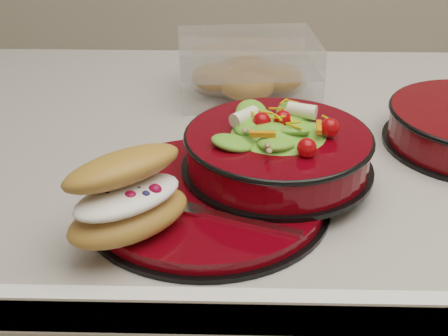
{
  "coord_description": "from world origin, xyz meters",
  "views": [
    {
      "loc": [
        -0.08,
        -0.82,
        1.3
      ],
      "look_at": [
        -0.09,
        -0.18,
        0.94
      ],
      "focal_mm": 50.0,
      "sensor_mm": 36.0,
      "label": 1
    }
  ],
  "objects_px": {
    "salad_bowl": "(278,144)",
    "pastry_box": "(247,69)",
    "croissant": "(129,196)",
    "fork": "(230,218)",
    "dinner_plate": "(207,198)"
  },
  "relations": [
    {
      "from": "croissant",
      "to": "dinner_plate",
      "type": "bearing_deg",
      "value": 4.43
    },
    {
      "from": "croissant",
      "to": "salad_bowl",
      "type": "bearing_deg",
      "value": -1.57
    },
    {
      "from": "dinner_plate",
      "to": "croissant",
      "type": "bearing_deg",
      "value": -134.65
    },
    {
      "from": "salad_bowl",
      "to": "pastry_box",
      "type": "bearing_deg",
      "value": 96.76
    },
    {
      "from": "salad_bowl",
      "to": "fork",
      "type": "xyz_separation_m",
      "value": [
        -0.06,
        -0.11,
        -0.03
      ]
    },
    {
      "from": "salad_bowl",
      "to": "pastry_box",
      "type": "height_order",
      "value": "salad_bowl"
    },
    {
      "from": "croissant",
      "to": "fork",
      "type": "relative_size",
      "value": 1.1
    },
    {
      "from": "pastry_box",
      "to": "croissant",
      "type": "bearing_deg",
      "value": -112.74
    },
    {
      "from": "croissant",
      "to": "pastry_box",
      "type": "xyz_separation_m",
      "value": [
        0.13,
        0.43,
        -0.02
      ]
    },
    {
      "from": "croissant",
      "to": "fork",
      "type": "xyz_separation_m",
      "value": [
        0.11,
        0.02,
        -0.04
      ]
    },
    {
      "from": "pastry_box",
      "to": "dinner_plate",
      "type": "bearing_deg",
      "value": -104.28
    },
    {
      "from": "salad_bowl",
      "to": "croissant",
      "type": "height_order",
      "value": "salad_bowl"
    },
    {
      "from": "salad_bowl",
      "to": "croissant",
      "type": "bearing_deg",
      "value": -140.65
    },
    {
      "from": "salad_bowl",
      "to": "pastry_box",
      "type": "relative_size",
      "value": 1.0
    },
    {
      "from": "dinner_plate",
      "to": "salad_bowl",
      "type": "relative_size",
      "value": 1.23
    }
  ]
}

